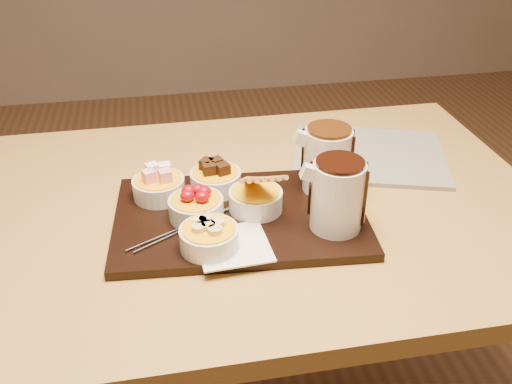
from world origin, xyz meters
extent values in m
cube|color=#AC8440|center=(0.00, 0.00, 0.73)|extent=(1.20, 0.80, 0.04)
cylinder|color=#AC8440|center=(-0.54, 0.34, 0.35)|extent=(0.06, 0.06, 0.71)
cylinder|color=#AC8440|center=(0.54, 0.34, 0.35)|extent=(0.06, 0.06, 0.71)
cube|color=black|center=(-0.02, -0.06, 0.76)|extent=(0.48, 0.34, 0.02)
cube|color=white|center=(-0.04, -0.16, 0.77)|extent=(0.13, 0.13, 0.00)
cylinder|color=beige|center=(-0.16, 0.02, 0.79)|extent=(0.10, 0.10, 0.04)
cylinder|color=beige|center=(-0.05, 0.03, 0.79)|extent=(0.10, 0.10, 0.04)
cylinder|color=beige|center=(-0.10, -0.06, 0.79)|extent=(0.10, 0.10, 0.04)
cylinder|color=beige|center=(0.02, -0.06, 0.79)|extent=(0.10, 0.10, 0.04)
cylinder|color=beige|center=(-0.08, -0.16, 0.79)|extent=(0.10, 0.10, 0.04)
cylinder|color=silver|center=(0.14, -0.14, 0.83)|extent=(0.10, 0.10, 0.13)
cylinder|color=silver|center=(0.16, -0.01, 0.83)|extent=(0.10, 0.10, 0.13)
cube|color=beige|center=(0.31, 0.13, 0.76)|extent=(0.40, 0.35, 0.01)
camera|label=1|loc=(-0.15, -0.93, 1.35)|focal=40.00mm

